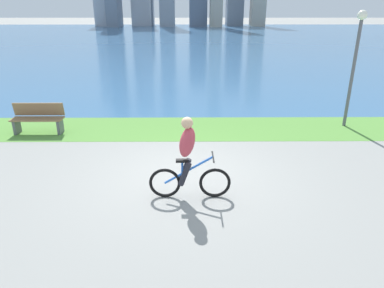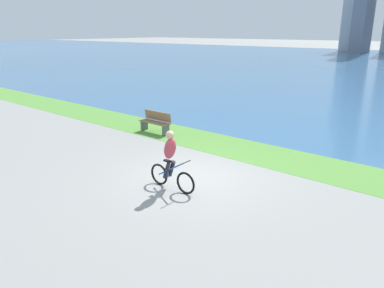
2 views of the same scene
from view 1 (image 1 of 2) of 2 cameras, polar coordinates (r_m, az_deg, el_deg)
name	(u,v)px [view 1 (image 1 of 2)]	position (r m, az deg, el deg)	size (l,w,h in m)	color
ground_plane	(186,177)	(7.77, -1.08, -5.42)	(300.00, 300.00, 0.00)	gray
grass_strip_bayside	(187,128)	(10.88, -0.91, 2.61)	(120.00, 2.33, 0.01)	#59933D
bay_water_surface	(188,36)	(49.90, -0.58, 17.37)	(300.00, 76.63, 0.00)	#386693
cyclist_lead	(188,159)	(6.61, -0.67, -2.45)	(1.61, 0.52, 1.66)	black
bench_near_path	(38,118)	(11.34, -24.05, 3.88)	(1.50, 0.47, 0.90)	olive
lamppost_tall	(356,52)	(11.72, 25.46, 13.59)	(0.28, 0.28, 3.48)	#595960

